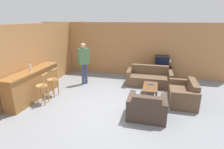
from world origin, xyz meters
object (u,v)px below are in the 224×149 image
(couch_far, at_px, (149,78))
(loveseat_right, at_px, (184,94))
(tv, at_px, (162,61))
(tv_unit, at_px, (161,73))
(book_on_table, at_px, (151,84))
(table_lamp, at_px, (169,60))
(coffee_table, at_px, (150,88))
(person_by_window, at_px, (84,61))
(bottle, at_px, (30,67))
(armchair_near, at_px, (147,108))
(bar_chair_mid, at_px, (53,82))
(bar_chair_near, at_px, (42,88))

(couch_far, distance_m, loveseat_right, 1.88)
(tv, bearing_deg, tv_unit, 90.00)
(book_on_table, distance_m, table_lamp, 2.19)
(coffee_table, xyz_separation_m, book_on_table, (0.00, 0.17, 0.08))
(loveseat_right, xyz_separation_m, person_by_window, (-4.00, 0.88, 0.75))
(book_on_table, height_order, table_lamp, table_lamp)
(coffee_table, xyz_separation_m, bottle, (-4.02, -1.24, 0.86))
(couch_far, xyz_separation_m, loveseat_right, (1.22, -1.42, -0.00))
(loveseat_right, bearing_deg, bottle, -168.74)
(loveseat_right, distance_m, bottle, 5.33)
(armchair_near, distance_m, loveseat_right, 1.75)
(bar_chair_mid, distance_m, loveseat_right, 4.67)
(table_lamp, bearing_deg, bar_chair_mid, -144.49)
(armchair_near, bearing_deg, coffee_table, 88.69)
(book_on_table, bearing_deg, loveseat_right, -18.92)
(coffee_table, distance_m, tv_unit, 2.21)
(tv, height_order, bottle, bottle)
(bar_chair_mid, xyz_separation_m, tv, (3.89, 3.00, 0.31))
(bar_chair_mid, height_order, book_on_table, bar_chair_mid)
(bar_chair_mid, relative_size, couch_far, 0.57)
(armchair_near, xyz_separation_m, book_on_table, (0.03, 1.69, 0.12))
(bar_chair_mid, height_order, coffee_table, bar_chair_mid)
(bar_chair_near, relative_size, person_by_window, 0.60)
(coffee_table, height_order, bottle, bottle)
(coffee_table, xyz_separation_m, tv_unit, (0.41, 2.17, -0.04))
(coffee_table, xyz_separation_m, person_by_window, (-2.87, 0.67, 0.69))
(bar_chair_near, bearing_deg, armchair_near, -1.03)
(loveseat_right, relative_size, book_on_table, 6.63)
(couch_far, distance_m, armchair_near, 2.73)
(bar_chair_mid, height_order, table_lamp, table_lamp)
(couch_far, height_order, coffee_table, couch_far)
(loveseat_right, relative_size, bottle, 4.56)
(couch_far, relative_size, table_lamp, 3.96)
(book_on_table, bearing_deg, armchair_near, -91.18)
(bar_chair_near, distance_m, table_lamp, 5.57)
(tv_unit, xyz_separation_m, table_lamp, (0.31, -0.00, 0.66))
(bottle, xyz_separation_m, table_lamp, (4.73, 3.41, -0.24))
(tv, xyz_separation_m, bottle, (-4.42, -3.40, 0.34))
(bar_chair_mid, xyz_separation_m, table_lamp, (4.20, 3.00, 0.40))
(tv, relative_size, book_on_table, 3.03)
(bar_chair_mid, distance_m, table_lamp, 5.18)
(tv_unit, height_order, table_lamp, table_lamp)
(bar_chair_mid, height_order, bottle, bottle)
(couch_far, height_order, loveseat_right, couch_far)
(person_by_window, bearing_deg, tv_unit, 24.55)
(bar_chair_mid, height_order, couch_far, bar_chair_mid)
(book_on_table, bearing_deg, bottle, -160.62)
(couch_far, bearing_deg, table_lamp, 49.68)
(tv, height_order, book_on_table, tv)
(bar_chair_near, relative_size, book_on_table, 5.02)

